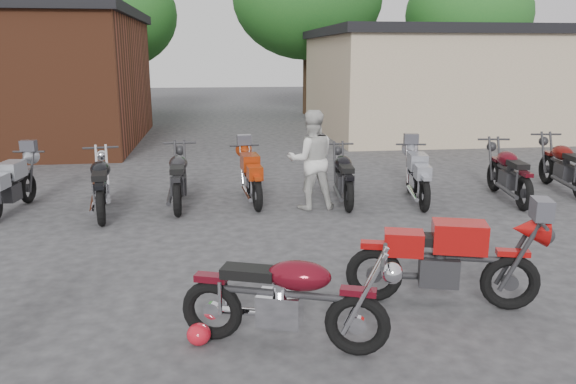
{
  "coord_description": "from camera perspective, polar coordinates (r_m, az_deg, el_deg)",
  "views": [
    {
      "loc": [
        -0.48,
        -5.37,
        2.88
      ],
      "look_at": [
        0.56,
        2.56,
        0.9
      ],
      "focal_mm": 35.0,
      "sensor_mm": 36.0,
      "label": 1
    }
  ],
  "objects": [
    {
      "name": "ground",
      "position": [
        6.11,
        -2.15,
        -14.22
      ],
      "size": [
        90.0,
        90.0,
        0.0
      ],
      "primitive_type": "plane",
      "color": "#2E2E30"
    },
    {
      "name": "stucco_building",
      "position": [
        22.29,
        16.62,
        10.42
      ],
      "size": [
        10.0,
        8.0,
        3.5
      ],
      "primitive_type": "cube",
      "color": "tan",
      "rests_on": "ground"
    },
    {
      "name": "tree_1",
      "position": [
        27.75,
        -17.41,
        14.98
      ],
      "size": [
        5.92,
        5.92,
        7.4
      ],
      "primitive_type": null,
      "color": "#16551F",
      "rests_on": "ground"
    },
    {
      "name": "tree_2",
      "position": [
        27.77,
        1.95,
        17.02
      ],
      "size": [
        7.04,
        7.04,
        8.8
      ],
      "primitive_type": null,
      "color": "#16551F",
      "rests_on": "ground"
    },
    {
      "name": "tree_3",
      "position": [
        30.09,
        17.7,
        15.02
      ],
      "size": [
        6.08,
        6.08,
        7.6
      ],
      "primitive_type": null,
      "color": "#16551F",
      "rests_on": "ground"
    },
    {
      "name": "vintage_motorcycle",
      "position": [
        5.6,
        -0.1,
        -10.19
      ],
      "size": [
        2.15,
        1.32,
        1.19
      ],
      "primitive_type": null,
      "rotation": [
        0.0,
        0.0,
        -0.34
      ],
      "color": "#580B16",
      "rests_on": "ground"
    },
    {
      "name": "sportbike",
      "position": [
        6.74,
        15.79,
        -6.27
      ],
      "size": [
        2.23,
        1.27,
        1.23
      ],
      "primitive_type": null,
      "rotation": [
        0.0,
        0.0,
        -0.28
      ],
      "color": "#B6100F",
      "rests_on": "ground"
    },
    {
      "name": "helmet",
      "position": [
        5.93,
        -9.05,
        -14.08
      ],
      "size": [
        0.3,
        0.3,
        0.23
      ],
      "primitive_type": "ellipsoid",
      "rotation": [
        0.0,
        0.0,
        0.24
      ],
      "color": "red",
      "rests_on": "ground"
    },
    {
      "name": "person_light",
      "position": [
        10.55,
        2.39,
        3.28
      ],
      "size": [
        0.93,
        0.74,
        1.87
      ],
      "primitive_type": "imported",
      "rotation": [
        0.0,
        0.0,
        3.17
      ],
      "color": "silver",
      "rests_on": "ground"
    },
    {
      "name": "row_bike_1",
      "position": [
        11.54,
        -26.35,
        0.84
      ],
      "size": [
        0.86,
        2.0,
        1.12
      ],
      "primitive_type": null,
      "rotation": [
        0.0,
        0.0,
        1.45
      ],
      "color": "#9AA0A8",
      "rests_on": "ground"
    },
    {
      "name": "row_bike_2",
      "position": [
        10.8,
        -18.47,
        1.05
      ],
      "size": [
        1.01,
        2.19,
        1.22
      ],
      "primitive_type": null,
      "rotation": [
        0.0,
        0.0,
        1.72
      ],
      "color": "black",
      "rests_on": "ground"
    },
    {
      "name": "row_bike_3",
      "position": [
        11.01,
        -11.06,
        1.75
      ],
      "size": [
        0.73,
        2.12,
        1.22
      ],
      "primitive_type": null,
      "rotation": [
        0.0,
        0.0,
        1.59
      ],
      "color": "black",
      "rests_on": "ground"
    },
    {
      "name": "row_bike_4",
      "position": [
        11.11,
        -3.78,
        1.84
      ],
      "size": [
        0.81,
        1.99,
        1.12
      ],
      "primitive_type": null,
      "rotation": [
        0.0,
        0.0,
        1.66
      ],
      "color": "#AC330E",
      "rests_on": "ground"
    },
    {
      "name": "row_bike_5",
      "position": [
        11.13,
        5.67,
        1.9
      ],
      "size": [
        0.84,
        2.05,
        1.16
      ],
      "primitive_type": null,
      "rotation": [
        0.0,
        0.0,
        1.48
      ],
      "color": "black",
      "rests_on": "ground"
    },
    {
      "name": "row_bike_6",
      "position": [
        11.37,
        13.04,
        1.83
      ],
      "size": [
        0.97,
        2.06,
        1.15
      ],
      "primitive_type": null,
      "rotation": [
        0.0,
        0.0,
        1.4
      ],
      "color": "gray",
      "rests_on": "ground"
    },
    {
      "name": "row_bike_7",
      "position": [
        12.06,
        21.51,
        2.1
      ],
      "size": [
        0.97,
        2.19,
        1.23
      ],
      "primitive_type": null,
      "rotation": [
        0.0,
        0.0,
        1.44
      ],
      "color": "#4C0912",
      "rests_on": "ground"
    },
    {
      "name": "row_bike_8",
      "position": [
        13.28,
        26.25,
        2.66
      ],
      "size": [
        0.96,
        2.21,
        1.24
      ],
      "primitive_type": null,
      "rotation": [
        0.0,
        0.0,
        1.45
      ],
      "color": "#580D0B",
      "rests_on": "ground"
    }
  ]
}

